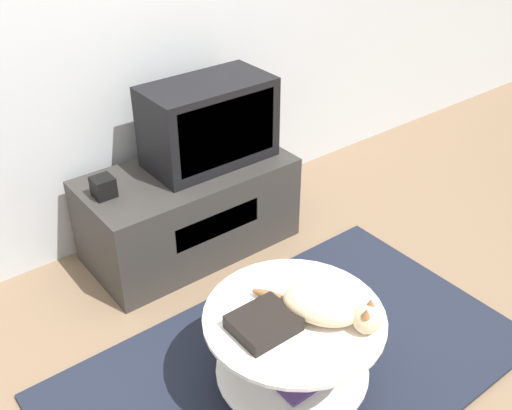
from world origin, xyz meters
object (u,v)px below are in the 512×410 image
at_px(speaker, 103,187).
at_px(cat, 327,307).
at_px(dvd_box, 263,323).
at_px(tv, 209,123).

xyz_separation_m(speaker, cat, (0.32, -1.25, -0.07)).
bearing_deg(dvd_box, speaker, 94.68).
height_order(tv, cat, tv).
bearing_deg(tv, dvd_box, -115.07).
xyz_separation_m(tv, speaker, (-0.62, 0.01, -0.17)).
relative_size(speaker, dvd_box, 0.44).
distance_m(tv, dvd_box, 1.28).
relative_size(speaker, cat, 0.21).
bearing_deg(cat, dvd_box, -141.72).
height_order(speaker, dvd_box, speaker).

